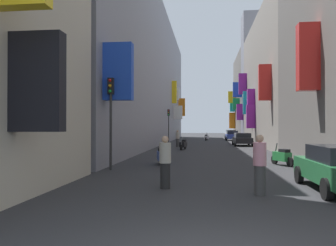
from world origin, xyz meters
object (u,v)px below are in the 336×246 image
parked_car_black (242,139)px  parked_car_white (231,134)px  scooter_green (282,156)px  scooter_white (206,137)px  traffic_light_far_corner (169,120)px  pedestrian_near_right (178,138)px  pedestrian_crossing (260,165)px  pedestrian_near_left (165,162)px  traffic_light_near_corner (111,107)px  scooter_blue (162,156)px  scooter_black (183,144)px  parked_car_blue (232,135)px

parked_car_black → parked_car_white: (0.37, 21.52, 0.04)m
parked_car_white → scooter_green: (-0.24, -39.15, -0.29)m
scooter_white → traffic_light_far_corner: traffic_light_far_corner is taller
pedestrian_near_right → scooter_green: bearing=-66.3°
pedestrian_crossing → pedestrian_near_left: size_ratio=1.04×
parked_car_black → scooter_green: bearing=-89.6°
scooter_green → traffic_light_near_corner: bearing=-161.9°
scooter_green → traffic_light_far_corner: (-8.25, 21.50, 2.29)m
scooter_blue → scooter_black: 11.32m
parked_car_blue → scooter_black: size_ratio=2.14×
scooter_blue → pedestrian_crossing: bearing=-62.3°
parked_car_black → scooter_white: size_ratio=2.34×
parked_car_white → parked_car_black: bearing=-91.0°
parked_car_blue → scooter_white: size_ratio=2.18×
parked_car_blue → scooter_white: bearing=-165.4°
parked_car_blue → pedestrian_near_left: 38.52m
traffic_light_near_corner → parked_car_white: bearing=78.6°
pedestrian_near_right → traffic_light_near_corner: bearing=-95.0°
traffic_light_near_corner → traffic_light_far_corner: size_ratio=1.05×
parked_car_white → scooter_white: size_ratio=2.29×
parked_car_white → pedestrian_near_right: 25.01m
scooter_blue → scooter_black: bearing=88.2°
parked_car_black → scooter_blue: (-6.04, -17.90, -0.25)m
scooter_blue → scooter_green: 6.17m
scooter_blue → traffic_light_far_corner: 21.98m
parked_car_white → scooter_blue: parked_car_white is taller
parked_car_black → pedestrian_crossing: (-2.18, -25.26, 0.17)m
parked_car_white → traffic_light_near_corner: bearing=-101.4°
parked_car_white → scooter_green: 39.15m
scooter_blue → pedestrian_near_right: bearing=91.8°
scooter_blue → traffic_light_far_corner: size_ratio=0.48×
scooter_black → pedestrian_near_left: bearing=-88.0°
parked_car_black → scooter_white: parked_car_black is taller
scooter_green → pedestrian_near_left: (-5.17, -6.96, 0.38)m
scooter_white → parked_car_white: bearing=65.5°
parked_car_black → pedestrian_near_left: 25.10m
scooter_black → pedestrian_crossing: pedestrian_crossing is taller
pedestrian_near_left → pedestrian_crossing: bearing=-13.2°
pedestrian_crossing → scooter_black: bearing=100.6°
parked_car_blue → traffic_light_near_corner: 34.94m
pedestrian_near_left → traffic_light_near_corner: bearing=125.5°
parked_car_white → scooter_white: (-4.05, -8.87, -0.29)m
parked_car_blue → traffic_light_far_corner: 12.84m
parked_car_white → scooter_blue: bearing=-99.2°
scooter_black → pedestrian_near_left: size_ratio=1.10×
parked_car_blue → pedestrian_near_right: bearing=-112.0°
parked_car_white → scooter_black: (-6.05, -28.11, -0.29)m
parked_car_white → traffic_light_near_corner: (-8.46, -41.84, 2.13)m
scooter_black → traffic_light_far_corner: traffic_light_far_corner is taller
scooter_white → pedestrian_near_right: size_ratio=1.11×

